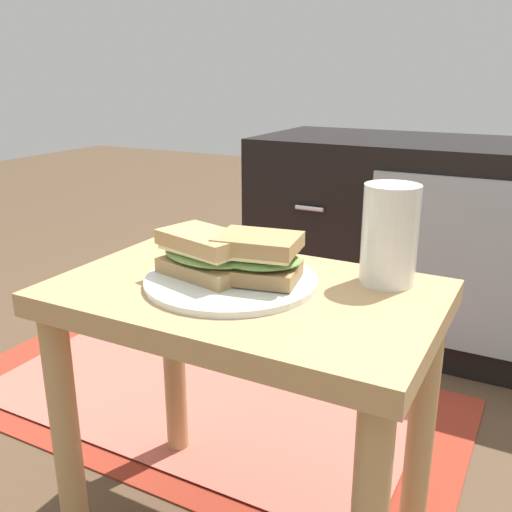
{
  "coord_description": "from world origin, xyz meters",
  "views": [
    {
      "loc": [
        0.38,
        -0.69,
        0.76
      ],
      "look_at": [
        0.02,
        0.0,
        0.51
      ],
      "focal_mm": 40.17,
      "sensor_mm": 36.0,
      "label": 1
    }
  ],
  "objects_px": {
    "sandwich_back": "(258,257)",
    "sandwich_front": "(205,254)",
    "plate": "(231,281)",
    "beer_glass": "(389,237)",
    "tv_cabinet": "(423,241)"
  },
  "relations": [
    {
      "from": "tv_cabinet",
      "to": "plate",
      "type": "relative_size",
      "value": 3.74
    },
    {
      "from": "plate",
      "to": "beer_glass",
      "type": "bearing_deg",
      "value": 29.14
    },
    {
      "from": "beer_glass",
      "to": "tv_cabinet",
      "type": "bearing_deg",
      "value": 97.72
    },
    {
      "from": "tv_cabinet",
      "to": "sandwich_front",
      "type": "height_order",
      "value": "tv_cabinet"
    },
    {
      "from": "beer_glass",
      "to": "sandwich_front",
      "type": "bearing_deg",
      "value": -153.38
    },
    {
      "from": "tv_cabinet",
      "to": "sandwich_back",
      "type": "height_order",
      "value": "tv_cabinet"
    },
    {
      "from": "plate",
      "to": "beer_glass",
      "type": "height_order",
      "value": "beer_glass"
    },
    {
      "from": "sandwich_back",
      "to": "beer_glass",
      "type": "xyz_separation_m",
      "value": [
        0.16,
        0.1,
        0.03
      ]
    },
    {
      "from": "plate",
      "to": "beer_glass",
      "type": "relative_size",
      "value": 1.73
    },
    {
      "from": "sandwich_front",
      "to": "tv_cabinet",
      "type": "bearing_deg",
      "value": 82.32
    },
    {
      "from": "sandwich_back",
      "to": "sandwich_front",
      "type": "bearing_deg",
      "value": -167.72
    },
    {
      "from": "plate",
      "to": "sandwich_front",
      "type": "height_order",
      "value": "sandwich_front"
    },
    {
      "from": "plate",
      "to": "sandwich_back",
      "type": "bearing_deg",
      "value": 12.28
    },
    {
      "from": "plate",
      "to": "sandwich_back",
      "type": "relative_size",
      "value": 1.81
    },
    {
      "from": "sandwich_front",
      "to": "sandwich_back",
      "type": "distance_m",
      "value": 0.08
    }
  ]
}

